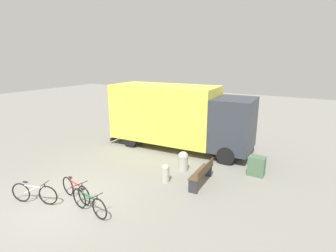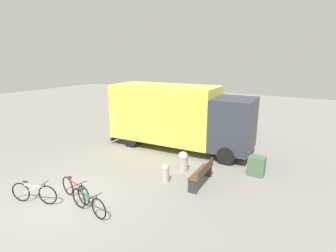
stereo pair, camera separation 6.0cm
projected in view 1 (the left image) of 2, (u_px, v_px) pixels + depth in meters
name	position (u px, v px, depth m)	size (l,w,h in m)	color
ground_plane	(65.00, 202.00, 8.76)	(60.00, 60.00, 0.00)	gray
delivery_truck	(178.00, 115.00, 13.63)	(7.59, 2.78, 3.29)	#EAE04C
park_bench	(203.00, 173.00, 9.85)	(0.49, 1.68, 0.83)	brown
bicycle_near	(34.00, 193.00, 8.61)	(1.59, 0.66, 0.76)	black
bicycle_middle	(76.00, 190.00, 8.83)	(1.66, 0.45, 0.76)	black
bicycle_far	(89.00, 203.00, 8.05)	(1.67, 0.44, 0.76)	black
bollard_near_bench	(166.00, 172.00, 10.09)	(0.30, 0.30, 0.73)	#B2AD9E
bollard_far_bench	(183.00, 160.00, 11.11)	(0.43, 0.43, 0.85)	#B2AD9E
utility_box	(257.00, 166.00, 10.67)	(0.64, 0.47, 0.80)	#4C6B4C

